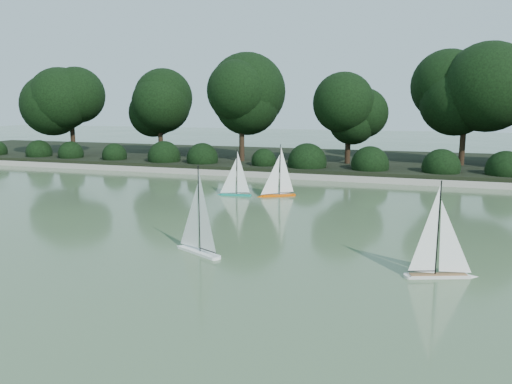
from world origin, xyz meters
TOP-DOWN VIEW (x-y plane):
  - ground at (0.00, 0.00)m, footprint 80.00×80.00m
  - pond_coping at (0.00, 9.00)m, footprint 40.00×0.35m
  - far_bank at (0.00, 13.00)m, footprint 40.00×8.00m
  - tree_line at (1.23, 11.44)m, footprint 26.31×3.93m
  - shrub_hedge at (0.00, 9.90)m, footprint 29.10×1.10m
  - sailboat_white_a at (-0.08, 0.28)m, footprint 1.11×0.69m
  - sailboat_white_b at (3.92, 0.26)m, footprint 1.10×0.53m
  - sailboat_orange at (-0.18, 5.68)m, footprint 1.02×0.70m
  - sailboat_teal at (-1.34, 5.47)m, footprint 1.01×0.26m

SIDE VIEW (x-z plane):
  - ground at x=0.00m, z-range 0.00..0.00m
  - pond_coping at x=0.00m, z-range 0.00..0.18m
  - far_bank at x=0.00m, z-range 0.00..0.30m
  - sailboat_teal at x=-1.34m, z-range -0.47..0.90m
  - sailboat_white_b at x=3.92m, z-range -0.53..1.00m
  - sailboat_orange at x=-0.18m, z-range -0.52..1.00m
  - sailboat_white_a at x=-0.08m, z-range -0.55..1.06m
  - shrub_hedge at x=0.00m, z-range -0.10..1.00m
  - tree_line at x=1.23m, z-range 0.45..4.83m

